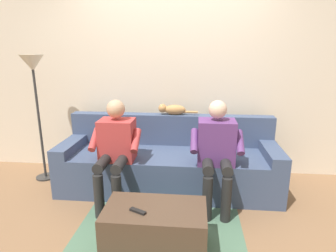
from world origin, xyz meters
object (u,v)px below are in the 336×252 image
at_px(coffee_table, 155,229).
at_px(remote_black, 138,211).
at_px(couch, 169,164).
at_px(person_left_seated, 216,148).
at_px(person_right_seated, 115,146).
at_px(floor_lamp, 34,76).
at_px(cat_on_backrest, 173,109).

height_order(coffee_table, remote_black, remote_black).
height_order(couch, person_left_seated, person_left_seated).
bearing_deg(person_right_seated, coffee_table, 124.51).
relative_size(remote_black, floor_lamp, 0.09).
distance_m(person_left_seated, floor_lamp, 2.31).
bearing_deg(person_left_seated, couch, -35.29).
distance_m(couch, person_left_seated, 0.74).
relative_size(couch, floor_lamp, 1.61).
relative_size(person_left_seated, remote_black, 8.04).
distance_m(coffee_table, remote_black, 0.25).
bearing_deg(coffee_table, floor_lamp, -37.40).
relative_size(couch, remote_black, 18.00).
relative_size(person_right_seated, cat_on_backrest, 2.28).
distance_m(couch, cat_on_backrest, 0.67).
distance_m(couch, floor_lamp, 1.93).
bearing_deg(remote_black, floor_lamp, 164.85).
xyz_separation_m(couch, cat_on_backrest, (-0.02, -0.28, 0.61)).
bearing_deg(remote_black, person_left_seated, 78.75).
xyz_separation_m(coffee_table, cat_on_backrest, (-0.02, -1.44, 0.71)).
distance_m(couch, coffee_table, 1.16).
xyz_separation_m(person_left_seated, remote_black, (0.65, 0.86, -0.24)).
xyz_separation_m(person_right_seated, cat_on_backrest, (-0.55, -0.67, 0.27)).
xyz_separation_m(person_left_seated, person_right_seated, (1.06, 0.02, -0.01)).
distance_m(couch, person_right_seated, 0.74).
bearing_deg(person_right_seated, person_left_seated, -179.10).
bearing_deg(floor_lamp, cat_on_backrest, -173.14).
height_order(coffee_table, person_right_seated, person_right_seated).
xyz_separation_m(coffee_table, remote_black, (0.12, 0.07, 0.21)).
bearing_deg(remote_black, couch, 110.28).
xyz_separation_m(coffee_table, person_left_seated, (-0.53, -0.79, 0.45)).
bearing_deg(person_left_seated, person_right_seated, 0.90).
bearing_deg(cat_on_backrest, couch, 85.87).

